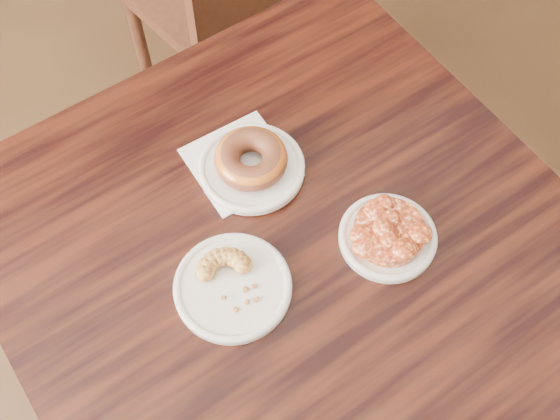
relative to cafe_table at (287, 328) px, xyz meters
name	(u,v)px	position (x,y,z in m)	size (l,w,h in m)	color
floor	(394,353)	(0.28, -0.04, -0.38)	(5.00, 5.00, 0.00)	black
cafe_table	(287,328)	(0.00, 0.00, 0.00)	(0.87, 0.87, 0.75)	black
napkin	(240,163)	(-0.02, 0.17, 0.38)	(0.15, 0.15, 0.00)	white
plate_donut	(252,168)	(-0.01, 0.15, 0.38)	(0.17, 0.17, 0.01)	white
plate_cruller	(233,287)	(-0.11, -0.04, 0.38)	(0.18, 0.18, 0.01)	white
plate_fritter	(388,237)	(0.14, -0.05, 0.38)	(0.15, 0.15, 0.01)	silver
glazed_donut	(251,159)	(-0.01, 0.15, 0.41)	(0.12, 0.12, 0.04)	#914615
apple_fritter	(390,230)	(0.14, -0.05, 0.41)	(0.15, 0.15, 0.04)	#4D1408
cruller_fragment	(232,282)	(-0.11, -0.04, 0.40)	(0.10, 0.10, 0.03)	#5D3112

